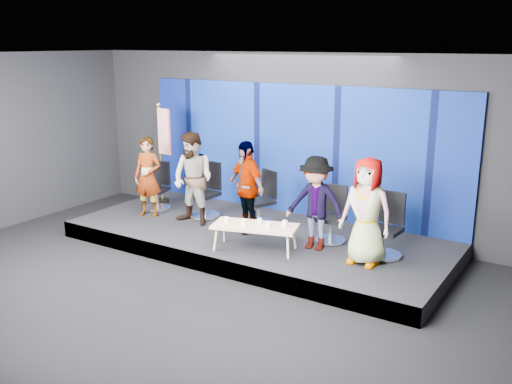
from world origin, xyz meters
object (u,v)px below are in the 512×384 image
chair_d (332,223)px  mug_e (285,224)px  flag_stand (163,151)px  chair_b (206,199)px  coffee_table (255,227)px  mug_a (226,220)px  chair_e (386,236)px  panelist_b (193,179)px  panelist_a (148,177)px  mug_c (260,221)px  panelist_c (246,187)px  panelist_e (367,211)px  chair_a (158,194)px  mug_d (268,225)px  chair_c (262,207)px  mug_b (244,222)px  panelist_d (316,203)px

chair_d → mug_e: size_ratio=9.25×
flag_stand → chair_b: bearing=0.9°
coffee_table → mug_a: size_ratio=17.04×
chair_e → panelist_b: bearing=-171.3°
coffee_table → flag_stand: flag_stand is taller
panelist_a → mug_e: bearing=-18.4°
chair_d → mug_c: bearing=-137.3°
panelist_c → coffee_table: size_ratio=1.11×
chair_b → chair_e: size_ratio=1.04×
mug_c → coffee_table: bearing=-95.0°
panelist_e → coffee_table: panelist_e is taller
panelist_c → chair_e: bearing=26.1°
panelist_b → mug_c: (1.76, -0.45, -0.41)m
chair_a → mug_d: chair_a is taller
chair_a → mug_a: size_ratio=11.01×
panelist_a → chair_b: 1.23m
chair_c → mug_b: chair_c is taller
panelist_b → flag_stand: size_ratio=0.81×
coffee_table → panelist_e: bearing=13.2°
panelist_b → mug_a: size_ratio=19.82×
chair_c → panelist_d: bearing=-1.1°
chair_e → mug_d: chair_e is taller
chair_d → mug_b: bearing=-136.3°
panelist_e → mug_c: (-1.77, -0.29, -0.38)m
chair_d → chair_e: 1.07m
panelist_e → flag_stand: size_ratio=0.78×
coffee_table → flag_stand: size_ratio=0.70×
panelist_d → mug_d: (-0.55, -0.62, -0.31)m
panelist_e → mug_e: (-1.32, -0.23, -0.36)m
chair_e → panelist_e: size_ratio=0.62×
chair_b → mug_b: (1.68, -1.18, 0.13)m
panelist_a → mug_b: size_ratio=15.52×
chair_c → panelist_e: size_ratio=0.61×
mug_d → mug_e: same height
chair_e → mug_d: size_ratio=9.91×
chair_a → panelist_b: bearing=-30.3°
coffee_table → panelist_b: bearing=161.6°
panelist_d → mug_e: 0.62m
panelist_a → mug_b: panelist_a is taller
panelist_b → chair_e: (3.71, 0.31, -0.54)m
mug_d → mug_e: size_ratio=1.00×
chair_c → panelist_a: bearing=-138.3°
chair_d → panelist_d: (-0.08, -0.49, 0.47)m
panelist_b → panelist_e: (3.53, -0.17, -0.03)m
chair_d → coffee_table: 1.41m
chair_d → chair_a: bearing=177.0°
chair_a → mug_d: (3.29, -1.01, 0.16)m
chair_b → chair_d: (2.74, 0.01, -0.04)m
chair_d → mug_b: size_ratio=9.56×
mug_e → panelist_a: bearing=174.4°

